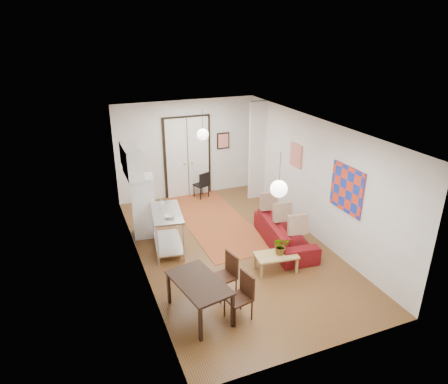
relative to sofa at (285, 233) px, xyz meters
name	(u,v)px	position (x,y,z in m)	size (l,w,h in m)	color
floor	(232,248)	(-1.21, 0.31, -0.31)	(7.00, 7.00, 0.00)	brown
ceiling	(233,126)	(-1.21, 0.31, 2.59)	(4.20, 7.00, 0.02)	white
wall_back	(187,149)	(-1.21, 3.81, 1.14)	(4.20, 0.02, 2.90)	white
wall_front	(326,276)	(-1.21, -3.19, 1.14)	(4.20, 0.02, 2.90)	white
wall_left	(138,205)	(-3.31, 0.31, 1.14)	(0.02, 7.00, 2.90)	white
wall_right	(314,179)	(0.89, 0.31, 1.14)	(0.02, 7.00, 2.90)	white
double_doors	(188,158)	(-1.21, 3.76, 0.89)	(1.44, 0.06, 2.50)	white
stub_partition	(257,151)	(0.64, 2.86, 1.14)	(0.50, 0.10, 2.90)	white
wall_cabinet	(132,162)	(-3.13, 1.81, 1.59)	(0.35, 1.00, 0.70)	white
painting_popart	(347,189)	(0.86, -0.94, 1.34)	(0.05, 1.00, 1.00)	red
painting_abstract	(296,155)	(0.86, 1.11, 1.49)	(0.05, 0.50, 0.60)	beige
poster_back	(223,141)	(-0.06, 3.78, 1.29)	(0.40, 0.03, 0.50)	red
print_left	(122,155)	(-3.28, 2.31, 1.64)	(0.03, 0.44, 0.54)	brown
pendant_back	(203,134)	(-1.21, 2.31, 1.94)	(0.30, 0.30, 0.80)	white
pendant_front	(279,189)	(-1.21, -1.69, 1.94)	(0.30, 0.30, 0.80)	white
kilim_rug	(213,219)	(-1.11, 1.87, -0.31)	(1.58, 4.20, 0.01)	#A95B2A
sofa	(285,233)	(0.00, 0.00, 0.00)	(0.84, 2.14, 0.62)	maroon
coffee_table	(276,257)	(-0.72, -0.90, 0.03)	(0.93, 0.59, 0.39)	tan
potted_plant	(281,246)	(-0.62, -0.90, 0.27)	(0.34, 0.30, 0.38)	#306B35
kitchen_counter	(167,225)	(-2.62, 0.78, 0.33)	(0.81, 1.35, 0.98)	silver
bowl	(170,216)	(-2.62, 0.48, 0.69)	(0.23, 0.23, 0.06)	beige
soap_bottle	(161,204)	(-2.67, 1.03, 0.77)	(0.09, 0.09, 0.20)	teal
fridge	(144,206)	(-2.96, 1.73, 0.46)	(0.54, 0.54, 1.54)	white
dining_table	(199,285)	(-2.66, -1.62, 0.31)	(0.96, 1.38, 0.70)	black
dining_chair_near	(222,271)	(-2.06, -1.19, 0.19)	(0.49, 0.62, 0.87)	#341A10
dining_chair_far	(236,292)	(-2.06, -1.89, 0.19)	(0.49, 0.62, 0.87)	#341A10
black_side_chair	(200,182)	(-0.91, 3.53, 0.16)	(0.48, 0.49, 0.82)	black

